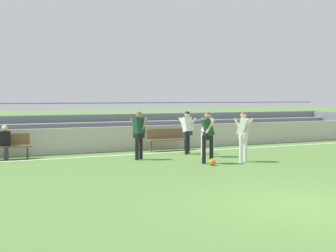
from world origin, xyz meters
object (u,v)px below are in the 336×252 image
Objects in this scene: player_white_deep_cover at (208,130)px; player_dark_on_ball at (139,131)px; bench_far_left at (168,137)px; bleacher_stand at (125,128)px; soccer_ball at (212,162)px; player_white_dropping_back at (187,129)px; bench_centre_sideline at (4,144)px; spectator_seated at (5,140)px; player_dark_wide_right at (208,133)px; player_white_pressing_high at (243,132)px.

player_white_deep_cover is 0.99× the size of player_dark_on_ball.
bench_far_left is 2.67m from player_white_deep_cover.
soccer_ball is (-0.12, -7.60, -0.68)m from bleacher_stand.
soccer_ball is at bearing -105.75° from player_white_dropping_back.
soccer_ball is (5.66, -4.72, -0.44)m from bench_centre_sideline.
bench_far_left is 1.07× the size of player_white_deep_cover.
bleacher_stand is 20.49× the size of spectator_seated.
bleacher_stand is 13.77× the size of bench_far_left.
player_dark_on_ball is at bearing -161.82° from player_white_dropping_back.
bleacher_stand reaches higher than player_dark_wide_right.
spectator_seated is at bearing 148.94° from player_white_pressing_high.
bench_centre_sideline is 8.37m from player_white_pressing_high.
player_dark_wide_right is at bearing -121.62° from player_white_deep_cover.
bench_centre_sideline reaches higher than soccer_ball.
player_dark_on_ball is (4.19, -2.13, 0.31)m from spectator_seated.
bench_centre_sideline is at bearing 143.71° from player_dark_wide_right.
player_white_pressing_high is at bearing -6.54° from player_dark_wide_right.
bench_centre_sideline is 1.49× the size of spectator_seated.
player_dark_wide_right is at bearing 76.24° from soccer_ball.
bench_far_left is at bearing 80.69° from player_dark_wide_right.
player_dark_wide_right is at bearing 173.46° from player_white_pressing_high.
soccer_ball is (1.48, -2.48, -0.90)m from player_dark_on_ball.
bench_far_left is at bearing -76.45° from bleacher_stand.
bleacher_stand is at bearing 100.38° from player_white_deep_cover.
bench_centre_sideline is at bearing 167.54° from player_white_dropping_back.
player_white_deep_cover is (6.79, -2.61, 0.45)m from bench_centre_sideline.
player_dark_wide_right reaches higher than player_white_pressing_high.
player_white_pressing_high is at bearing -79.89° from player_white_deep_cover.
bench_centre_sideline is 4.77m from player_dark_on_ball.
player_white_dropping_back is 0.97× the size of player_dark_on_ball.
bench_centre_sideline is 1.06× the size of player_dark_on_ball.
bleacher_stand is 6.51m from spectator_seated.
player_white_pressing_high is (7.11, -4.40, 0.48)m from bench_centre_sideline.
player_dark_wide_right is (-0.00, -7.12, 0.23)m from bleacher_stand.
player_white_dropping_back is (6.58, -1.34, 0.28)m from spectator_seated.
bleacher_stand is 112.68× the size of soccer_ball.
player_dark_wide_right reaches higher than soccer_ball.
player_dark_on_ball reaches higher than spectator_seated.
player_dark_wide_right is at bearing -51.49° from player_dark_on_ball.
player_white_deep_cover is at bearing -8.00° from player_dark_on_ball.
bleacher_stand is 14.44× the size of player_dark_wide_right.
spectator_seated is at bearing 153.08° from player_dark_on_ball.
soccer_ball is (-0.92, -3.27, -0.87)m from player_white_dropping_back.
player_white_deep_cover is (1.00, -5.48, 0.21)m from bleacher_stand.
player_white_pressing_high is 2.99m from player_white_dropping_back.
player_white_pressing_high is at bearing -36.42° from player_dark_on_ball.
player_dark_wide_right is 1.04× the size of player_white_dropping_back.
player_dark_on_ball is (-2.92, 2.15, -0.01)m from player_white_pressing_high.
player_white_deep_cover is at bearing 58.38° from player_dark_wide_right.
player_white_dropping_back is at bearing 100.01° from player_white_deep_cover.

